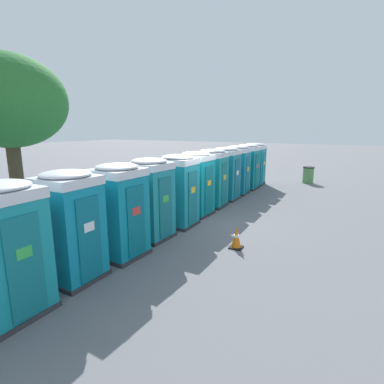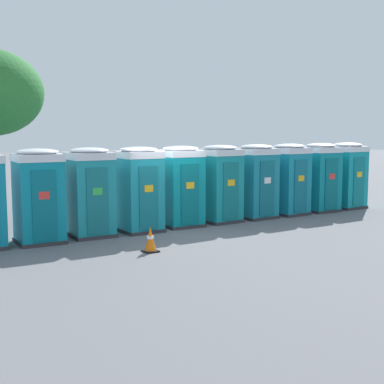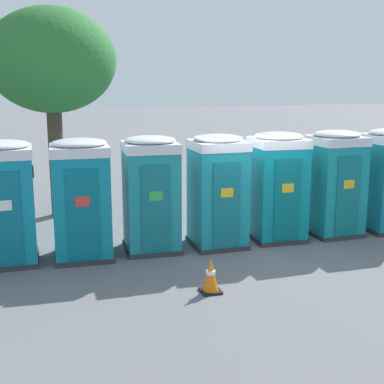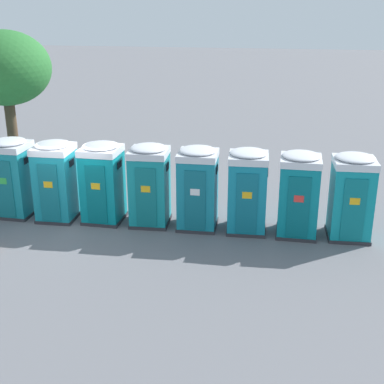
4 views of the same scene
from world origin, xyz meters
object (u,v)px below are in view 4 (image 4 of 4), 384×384
Objects in this scene: portapotty_5 at (56,180)px; portapotty_11 at (351,196)px; portapotty_6 at (103,182)px; portapotty_8 at (198,188)px; portapotty_4 at (12,177)px; portapotty_10 at (299,194)px; street_tree_0 at (5,69)px; portapotty_7 at (150,185)px; portapotty_9 at (247,190)px.

portapotty_5 and portapotty_11 have the same top height.
portapotty_6 is 1.00× the size of portapotty_8.
portapotty_4 is 1.00× the size of portapotty_10.
street_tree_0 reaches higher than portapotty_11.
portapotty_7 is 3.01m from portapotty_9.
portapotty_7 is 1.00× the size of portapotty_8.
portapotty_4 and portapotty_11 have the same top height.
portapotty_4 is 10.52m from portapotty_11.
portapotty_7 is 0.45× the size of street_tree_0.
portapotty_11 is (1.50, 0.04, -0.00)m from portapotty_10.
portapotty_9 is (3.01, -0.06, 0.00)m from portapotty_7.
street_tree_0 is at bearing 130.47° from portapotty_5.
portapotty_9 is at bearing -0.84° from portapotty_8.
portapotty_4 is at bearing 179.60° from portapotty_7.
portapotty_7 is 4.51m from portapotty_10.
portapotty_6 is 1.00× the size of portapotty_11.
portapotty_5 is 1.51m from portapotty_6.
portapotty_10 is 1.00× the size of portapotty_11.
portapotty_5 is 4.51m from portapotty_8.
portapotty_11 is 13.26m from street_tree_0.
portapotty_7 and portapotty_11 have the same top height.
portapotty_4 is 3.01m from portapotty_6.
portapotty_4 and portapotty_10 have the same top height.
portapotty_10 is at bearing -0.96° from portapotty_4.
portapotty_8 and portapotty_11 have the same top height.
portapotty_8 is 0.45× the size of street_tree_0.
portapotty_11 is at bearing -0.74° from portapotty_7.
portapotty_6 is (1.50, 0.08, -0.00)m from portapotty_5.
portapotty_5 is at bearing -4.05° from portapotty_4.
portapotty_6 is 6.01m from portapotty_10.
portapotty_9 is (6.01, 0.02, -0.00)m from portapotty_5.
portapotty_5 and portapotty_10 have the same top height.
portapotty_5 is 7.52m from portapotty_10.
portapotty_10 is at bearing -1.52° from portapotty_7.
portapotty_11 is at bearing -0.02° from portapotty_5.
portapotty_4 is at bearing 175.95° from portapotty_5.
portapotty_6 is 1.50m from portapotty_7.
portapotty_4 is 1.51m from portapotty_5.
portapotty_8 is 3.01m from portapotty_10.
portapotty_7 and portapotty_10 have the same top height.
portapotty_7 is at bearing -31.11° from street_tree_0.
portapotty_9 is 3.01m from portapotty_11.
portapotty_11 is at bearing -0.60° from portapotty_4.
portapotty_10 is at bearing -1.22° from portapotty_6.
portapotty_6 is 1.00× the size of portapotty_10.
portapotty_7 is at bearing -0.40° from portapotty_4.
portapotty_7 and portapotty_9 have the same top height.
street_tree_0 reaches higher than portapotty_5.
portapotty_6 is at bearing 3.18° from portapotty_5.
portapotty_7 is at bearing 178.90° from portapotty_9.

